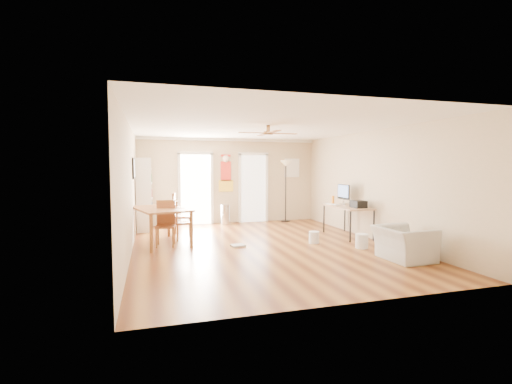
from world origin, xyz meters
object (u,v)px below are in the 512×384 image
object	(u,v)px
wastebasket_a	(314,237)
bookshelf	(144,194)
armchair	(404,244)
computer_desk	(347,221)
trash_can	(225,215)
dining_table	(161,226)
dining_chair_near	(165,224)
torchiere_lamp	(286,191)
printer	(358,204)
dining_chair_right_a	(182,214)
dining_chair_right_b	(184,221)
wastebasket_b	(362,241)

from	to	relation	value
wastebasket_a	bookshelf	bearing A→B (deg)	142.37
armchair	computer_desk	bearing A→B (deg)	-6.17
trash_can	wastebasket_a	distance (m)	3.51
dining_table	dining_chair_near	size ratio (longest dim) A/B	1.65
torchiere_lamp	computer_desk	bearing A→B (deg)	-77.57
bookshelf	dining_table	size ratio (longest dim) A/B	1.21
dining_chair_near	printer	size ratio (longest dim) A/B	2.91
dining_chair_right_a	dining_chair_near	distance (m)	1.27
printer	armchair	xyz separation A→B (m)	(-0.30, -2.03, -0.53)
trash_can	computer_desk	bearing A→B (deg)	-46.23
printer	torchiere_lamp	bearing A→B (deg)	101.52
dining_table	dining_chair_right_a	xyz separation A→B (m)	(0.55, 0.90, 0.13)
dining_chair_right_a	computer_desk	size ratio (longest dim) A/B	0.76
bookshelf	trash_can	size ratio (longest dim) A/B	3.29
wastebasket_a	torchiere_lamp	bearing A→B (deg)	80.30
dining_chair_right_a	dining_chair_near	world-z (taller)	dining_chair_right_a
wastebasket_a	armchair	world-z (taller)	armchair
computer_desk	trash_can	bearing A→B (deg)	133.77
dining_table	wastebasket_a	world-z (taller)	dining_table
dining_chair_near	computer_desk	distance (m)	4.42
computer_desk	printer	xyz separation A→B (m)	(0.10, -0.33, 0.46)
computer_desk	wastebasket_a	xyz separation A→B (m)	(-1.16, -0.53, -0.24)
trash_can	torchiere_lamp	distance (m)	2.07
dining_chair_right_a	dining_chair_right_b	bearing A→B (deg)	-171.59
dining_chair_right_b	trash_can	xyz separation A→B (m)	(1.39, 1.98, -0.16)
dining_table	printer	xyz separation A→B (m)	(4.60, -0.72, 0.43)
printer	wastebasket_a	xyz separation A→B (m)	(-1.26, -0.21, -0.70)
trash_can	torchiere_lamp	bearing A→B (deg)	1.62
dining_chair_near	computer_desk	world-z (taller)	dining_chair_near
dining_table	torchiere_lamp	size ratio (longest dim) A/B	0.84
dining_chair_right_b	torchiere_lamp	world-z (taller)	torchiere_lamp
trash_can	torchiere_lamp	world-z (taller)	torchiere_lamp
dining_chair_right_b	torchiere_lamp	distance (m)	3.95
computer_desk	wastebasket_a	bearing A→B (deg)	-155.38
dining_chair_right_a	dining_chair_right_b	world-z (taller)	dining_chair_right_a
wastebasket_b	trash_can	bearing A→B (deg)	118.73
dining_chair_right_b	armchair	size ratio (longest dim) A/B	0.97
bookshelf	armchair	xyz separation A→B (m)	(4.68, -4.69, -0.68)
dining_chair_near	computer_desk	xyz separation A→B (m)	(4.41, -0.11, -0.12)
dining_chair_near	printer	bearing A→B (deg)	2.18
computer_desk	printer	world-z (taller)	printer
dining_chair_right_a	wastebasket_a	distance (m)	3.36
wastebasket_b	armchair	size ratio (longest dim) A/B	0.32
bookshelf	dining_chair_near	size ratio (longest dim) A/B	1.99
dining_chair_right_a	wastebasket_b	distance (m)	4.40
trash_can	bookshelf	bearing A→B (deg)	-171.65
wastebasket_a	wastebasket_b	xyz separation A→B (m)	(0.76, -0.74, 0.02)
dining_table	computer_desk	bearing A→B (deg)	-4.99
dining_chair_near	wastebasket_b	distance (m)	4.26
computer_desk	dining_table	bearing A→B (deg)	175.01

